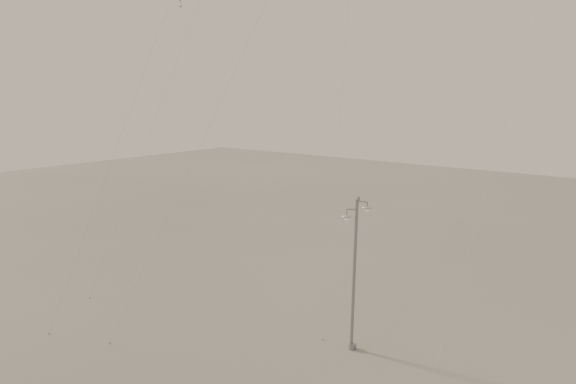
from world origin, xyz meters
The scene contains 4 objects.
ground centered at (0.00, 0.00, 0.00)m, with size 160.00×160.00×0.00m, color gray.
street_lamp centered at (4.20, 5.46, 4.61)m, with size 1.53×0.90×8.65m.
kite_3 centered at (-7.13, 0.78, 14.96)m, with size 5.36×6.64×20.45m.
kite_4 centered at (9.92, 14.14, 16.86)m, with size 1.00×12.75×21.95m.
Camera 1 is at (19.39, -19.56, 14.21)m, focal length 35.00 mm.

